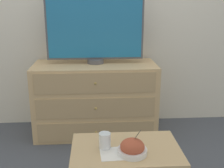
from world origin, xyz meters
name	(u,v)px	position (x,y,z in m)	size (l,w,h in m)	color
ground_plane	(100,120)	(0.00, 0.00, 0.00)	(12.00, 12.00, 0.00)	#474C56
wall_back	(99,9)	(0.00, 0.03, 1.30)	(12.00, 0.05, 2.60)	silver
dresser	(96,99)	(-0.05, -0.30, 0.38)	(1.26, 0.56, 0.76)	tan
tv	(95,26)	(-0.05, -0.26, 1.14)	(0.99, 0.17, 0.74)	#515156
coffee_table	(126,158)	(0.14, -1.43, 0.35)	(0.74, 0.48, 0.43)	tan
takeout_bowl	(132,148)	(0.18, -1.51, 0.47)	(0.20, 0.20, 0.16)	silver
drink_cup	(105,142)	(0.00, -1.42, 0.47)	(0.08, 0.08, 0.11)	beige
napkin	(113,154)	(0.05, -1.50, 0.43)	(0.18, 0.18, 0.00)	white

